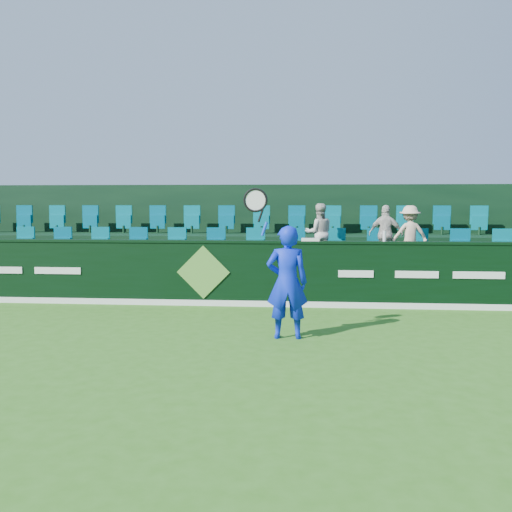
# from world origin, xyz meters

# --- Properties ---
(ground) EXTENTS (60.00, 60.00, 0.00)m
(ground) POSITION_xyz_m (0.00, 0.00, 0.00)
(ground) COLOR #316D1A
(ground) RESTS_ON ground
(sponsor_hoarding) EXTENTS (16.00, 0.25, 1.35)m
(sponsor_hoarding) POSITION_xyz_m (0.00, 4.00, 0.67)
(sponsor_hoarding) COLOR black
(sponsor_hoarding) RESTS_ON ground
(stand_tier_front) EXTENTS (16.00, 2.00, 0.80)m
(stand_tier_front) POSITION_xyz_m (0.00, 5.10, 0.40)
(stand_tier_front) COLOR black
(stand_tier_front) RESTS_ON ground
(stand_tier_back) EXTENTS (16.00, 1.80, 1.30)m
(stand_tier_back) POSITION_xyz_m (0.00, 7.00, 0.65)
(stand_tier_back) COLOR black
(stand_tier_back) RESTS_ON ground
(stand_rear) EXTENTS (16.00, 4.10, 2.60)m
(stand_rear) POSITION_xyz_m (0.00, 7.44, 1.22)
(stand_rear) COLOR black
(stand_rear) RESTS_ON ground
(seat_row_front) EXTENTS (13.50, 0.50, 0.60)m
(seat_row_front) POSITION_xyz_m (0.00, 5.50, 1.10)
(seat_row_front) COLOR #026A76
(seat_row_front) RESTS_ON stand_tier_front
(seat_row_back) EXTENTS (13.50, 0.50, 0.60)m
(seat_row_back) POSITION_xyz_m (0.00, 7.30, 1.60)
(seat_row_back) COLOR #026A76
(seat_row_back) RESTS_ON stand_tier_back
(tennis_player) EXTENTS (1.07, 0.47, 2.41)m
(tennis_player) POSITION_xyz_m (1.80, 1.27, 0.91)
(tennis_player) COLOR #0C25D5
(tennis_player) RESTS_ON ground
(spectator_left) EXTENTS (0.70, 0.58, 1.30)m
(spectator_left) POSITION_xyz_m (2.39, 5.12, 1.45)
(spectator_left) COLOR beige
(spectator_left) RESTS_ON stand_tier_front
(spectator_middle) EXTENTS (0.80, 0.51, 1.27)m
(spectator_middle) POSITION_xyz_m (3.85, 5.12, 1.44)
(spectator_middle) COLOR beige
(spectator_middle) RESTS_ON stand_tier_front
(spectator_right) EXTENTS (0.86, 0.54, 1.26)m
(spectator_right) POSITION_xyz_m (4.36, 5.12, 1.43)
(spectator_right) COLOR beige
(spectator_right) RESTS_ON stand_tier_front
(towel) EXTENTS (0.36, 0.23, 0.05)m
(towel) POSITION_xyz_m (2.18, 4.00, 1.38)
(towel) COLOR silver
(towel) RESTS_ON sponsor_hoarding
(drinks_bottle) EXTENTS (0.07, 0.07, 0.21)m
(drinks_bottle) POSITION_xyz_m (3.66, 4.00, 1.46)
(drinks_bottle) COLOR silver
(drinks_bottle) RESTS_ON sponsor_hoarding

